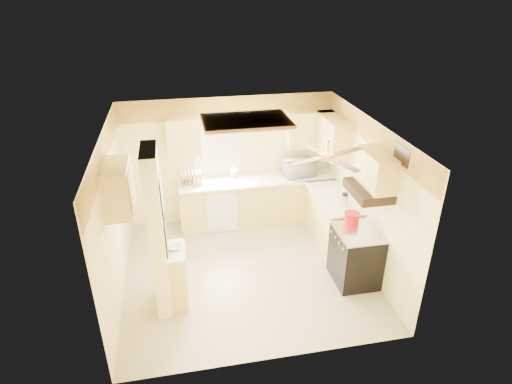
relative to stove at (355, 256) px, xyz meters
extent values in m
plane|color=tan|center=(-1.67, 0.55, -0.46)|extent=(4.00, 4.00, 0.00)
plane|color=white|center=(-1.67, 0.55, 2.04)|extent=(4.00, 4.00, 0.00)
plane|color=#FFE99B|center=(-1.67, 2.45, 0.79)|extent=(4.00, 0.00, 4.00)
plane|color=#FFE99B|center=(-1.67, -1.35, 0.79)|extent=(4.00, 0.00, 4.00)
plane|color=#FFE99B|center=(-3.67, 0.55, 0.79)|extent=(0.00, 3.80, 3.80)
plane|color=#FFE99B|center=(0.33, 0.55, 0.79)|extent=(0.00, 3.80, 3.80)
cube|color=#FFD04B|center=(-1.67, 2.43, 1.84)|extent=(4.00, 0.02, 0.40)
cube|color=#FFE99B|center=(-3.02, 0.00, 0.79)|extent=(0.20, 0.70, 2.50)
cube|color=#DDC366|center=(-2.80, 0.00, -0.01)|extent=(0.25, 0.55, 0.90)
cube|color=white|center=(-2.80, 0.00, 0.46)|extent=(0.28, 0.58, 0.04)
cube|color=#DDC366|center=(-1.17, 2.15, -0.01)|extent=(3.00, 0.60, 0.90)
cube|color=#DDC366|center=(0.03, 1.15, -0.01)|extent=(0.60, 1.40, 0.90)
cube|color=white|center=(-1.17, 2.14, 0.46)|extent=(3.04, 0.64, 0.04)
cube|color=white|center=(0.02, 1.15, 0.46)|extent=(0.64, 1.44, 0.04)
cube|color=white|center=(-1.92, 1.84, -0.03)|extent=(0.58, 0.02, 0.80)
cube|color=white|center=(-1.92, 2.44, 1.09)|extent=(0.92, 0.02, 1.02)
cube|color=white|center=(-1.92, 2.44, 1.09)|extent=(0.80, 0.02, 0.90)
cube|color=#DDC366|center=(-2.52, 2.27, 1.39)|extent=(0.60, 0.35, 0.70)
cube|color=#DDC366|center=(-0.12, 2.27, 1.39)|extent=(0.90, 0.35, 0.70)
cube|color=#DDC366|center=(0.16, 1.80, 1.39)|extent=(0.35, 1.00, 0.70)
cube|color=#DDC366|center=(-3.49, 0.30, 1.39)|extent=(0.35, 0.75, 0.70)
cube|color=#DDC366|center=(0.16, 0.00, 1.49)|extent=(0.35, 0.76, 0.52)
cube|color=black|center=(0.00, 0.00, -0.01)|extent=(0.65, 0.76, 0.90)
cube|color=silver|center=(0.00, 0.00, 0.44)|extent=(0.66, 0.77, 0.02)
cylinder|color=silver|center=(-0.33, -0.25, 0.34)|extent=(0.03, 0.05, 0.05)
cylinder|color=silver|center=(-0.33, -0.08, 0.34)|extent=(0.03, 0.05, 0.05)
cylinder|color=silver|center=(-0.33, 0.08, 0.34)|extent=(0.03, 0.05, 0.05)
cylinder|color=silver|center=(-0.33, 0.25, 0.34)|extent=(0.03, 0.05, 0.05)
cube|color=black|center=(0.07, 0.00, 1.16)|extent=(0.50, 0.76, 0.14)
cube|color=black|center=(-2.91, 0.00, 1.39)|extent=(0.02, 0.42, 0.57)
cube|color=white|center=(-2.90, 0.00, 1.39)|extent=(0.01, 0.37, 0.52)
cube|color=black|center=(-2.91, 0.00, 0.74)|extent=(0.02, 0.42, 0.57)
cube|color=yellow|center=(-2.90, 0.00, 0.74)|extent=(0.01, 0.37, 0.52)
cube|color=brown|center=(-1.57, 1.05, 2.00)|extent=(1.35, 0.95, 0.06)
cube|color=white|center=(-1.57, 1.05, 1.97)|extent=(1.15, 0.75, 0.02)
cylinder|color=gold|center=(-0.67, -0.15, 1.96)|extent=(0.04, 0.04, 0.16)
cylinder|color=gold|center=(-0.67, -0.15, 1.82)|extent=(0.18, 0.18, 0.08)
cube|color=brown|center=(-0.37, -0.04, 1.82)|extent=(0.55, 0.28, 0.01)
cube|color=brown|center=(-0.78, 0.15, 1.82)|extent=(0.28, 0.55, 0.01)
cube|color=brown|center=(-0.97, -0.26, 1.82)|extent=(0.55, 0.28, 0.01)
cube|color=brown|center=(-0.56, -0.45, 1.82)|extent=(0.28, 0.55, 0.01)
cube|color=black|center=(0.31, -0.35, 1.84)|extent=(0.02, 0.40, 0.25)
imported|color=white|center=(-0.33, 2.16, 0.64)|extent=(0.63, 0.48, 0.32)
imported|color=white|center=(-2.80, 0.03, 0.50)|extent=(0.20, 0.20, 0.05)
cylinder|color=red|center=(0.00, 0.29, 0.53)|extent=(0.24, 0.24, 0.15)
cylinder|color=red|center=(0.00, 0.29, 0.62)|extent=(0.26, 0.26, 0.02)
cylinder|color=silver|center=(0.09, 0.82, 0.58)|extent=(0.15, 0.15, 0.20)
cylinder|color=black|center=(0.09, 0.82, 0.69)|extent=(0.10, 0.10, 0.03)
cube|color=tan|center=(-2.44, 2.18, 0.50)|extent=(0.42, 0.33, 0.04)
cube|color=tan|center=(-2.60, 2.18, 0.59)|extent=(0.02, 0.27, 0.23)
cube|color=tan|center=(-2.53, 2.18, 0.59)|extent=(0.02, 0.27, 0.23)
cube|color=tan|center=(-2.47, 2.18, 0.59)|extent=(0.02, 0.27, 0.23)
cube|color=tan|center=(-2.40, 2.18, 0.59)|extent=(0.02, 0.27, 0.23)
cube|color=tan|center=(-2.33, 2.18, 0.59)|extent=(0.02, 0.27, 0.23)
cube|color=tan|center=(-2.26, 2.18, 0.59)|extent=(0.02, 0.27, 0.23)
cylinder|color=white|center=(-2.53, 2.18, 0.59)|extent=(0.02, 0.23, 0.23)
cylinder|color=white|center=(-2.40, 2.18, 0.59)|extent=(0.02, 0.23, 0.23)
cylinder|color=white|center=(-1.60, 2.30, 0.56)|extent=(0.13, 0.13, 0.16)
cylinder|color=tan|center=(-1.58, 2.30, 0.61)|extent=(0.01, 0.01, 0.25)
cylinder|color=tan|center=(-1.60, 2.32, 0.61)|extent=(0.01, 0.01, 0.25)
cylinder|color=tan|center=(-1.62, 2.30, 0.61)|extent=(0.01, 0.01, 0.25)
cylinder|color=tan|center=(-1.60, 2.27, 0.61)|extent=(0.01, 0.01, 0.25)
camera|label=1|loc=(-2.64, -5.23, 3.97)|focal=30.00mm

